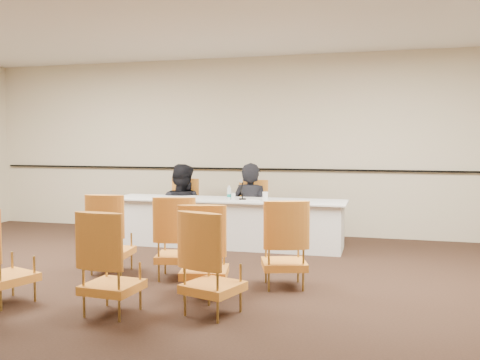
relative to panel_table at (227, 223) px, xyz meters
name	(u,v)px	position (x,y,z in m)	size (l,w,h in m)	color
floor	(157,296)	(0.08, -2.70, -0.35)	(10.00, 10.00, 0.00)	black
wall_back	(254,145)	(0.08, 1.30, 1.15)	(10.00, 0.04, 3.00)	beige
wall_rail	(253,169)	(0.08, 1.26, 0.75)	(9.80, 0.04, 0.03)	black
panel_table	(227,223)	(0.00, 0.00, 0.00)	(3.54, 0.82, 0.71)	white
panelist_main	(251,217)	(0.23, 0.54, 0.02)	(0.63, 0.41, 1.72)	black
panelist_main_chair	(251,211)	(0.23, 0.54, 0.12)	(0.50, 0.50, 0.95)	orange
panelist_second	(181,215)	(-0.95, 0.52, 0.01)	(0.82, 0.64, 1.68)	black
panelist_second_chair	(181,208)	(-0.95, 0.52, 0.12)	(0.50, 0.50, 0.95)	orange
papers	(249,200)	(0.35, -0.04, 0.36)	(0.30, 0.22, 0.00)	white
microphone	(242,190)	(0.25, -0.04, 0.50)	(0.11, 0.21, 0.30)	black
water_bottle	(229,192)	(0.04, -0.03, 0.46)	(0.06, 0.06, 0.21)	#188579
drinking_glass	(233,196)	(0.11, -0.05, 0.40)	(0.06, 0.06, 0.10)	silver
coffee_cup	(265,196)	(0.60, -0.05, 0.42)	(0.08, 0.08, 0.13)	white
aud_chair_front_left	(112,233)	(-0.85, -1.93, 0.12)	(0.50, 0.50, 0.95)	orange
aud_chair_front_mid	(177,237)	(0.02, -1.98, 0.12)	(0.50, 0.50, 0.95)	orange
aud_chair_front_right	(284,243)	(1.26, -2.01, 0.12)	(0.50, 0.50, 0.95)	orange
aud_chair_back_left	(6,255)	(-1.21, -3.30, 0.12)	(0.50, 0.50, 0.95)	orange
aud_chair_back_mid	(112,262)	(-0.07, -3.31, 0.12)	(0.50, 0.50, 0.95)	orange
aud_chair_back_right	(213,262)	(0.81, -3.08, 0.12)	(0.50, 0.50, 0.95)	orange
aud_chair_extra	(205,250)	(0.55, -2.56, 0.12)	(0.50, 0.50, 0.95)	orange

